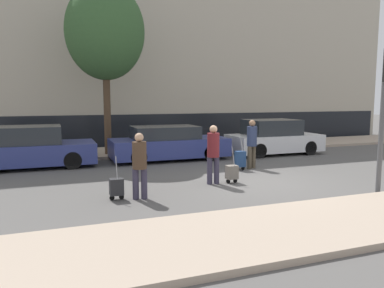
{
  "coord_description": "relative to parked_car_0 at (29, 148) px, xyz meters",
  "views": [
    {
      "loc": [
        -5.42,
        -9.26,
        2.39
      ],
      "look_at": [
        -1.27,
        1.8,
        0.95
      ],
      "focal_mm": 35.0,
      "sensor_mm": 36.0,
      "label": 1
    }
  ],
  "objects": [
    {
      "name": "parked_car_2",
      "position": [
        9.73,
        -0.17,
        0.01
      ],
      "size": [
        3.97,
        1.84,
        1.49
      ],
      "color": "silver",
      "rests_on": "ground_plane"
    },
    {
      "name": "pedestrian_right",
      "position": [
        7.15,
        -2.83,
        0.27
      ],
      "size": [
        0.34,
        0.34,
        1.67
      ],
      "rotation": [
        0.0,
        0.0,
        0.3
      ],
      "color": "#4C4233",
      "rests_on": "ground_plane"
    },
    {
      "name": "trolley_center",
      "position": [
        5.51,
        -4.62,
        -0.36
      ],
      "size": [
        0.34,
        0.29,
        1.05
      ],
      "color": "slate",
      "rests_on": "ground_plane"
    },
    {
      "name": "parked_car_1",
      "position": [
        5.01,
        -0.09,
        -0.04
      ],
      "size": [
        4.53,
        1.81,
        1.32
      ],
      "color": "navy",
      "rests_on": "ground_plane"
    },
    {
      "name": "building_facade",
      "position": [
        6.2,
        5.87,
        4.83
      ],
      "size": [
        28.0,
        2.84,
        11.03
      ],
      "color": "#B7AD99",
      "rests_on": "ground_plane"
    },
    {
      "name": "sidewalk_far",
      "position": [
        6.2,
        2.28,
        -0.61
      ],
      "size": [
        28.0,
        3.0,
        0.12
      ],
      "color": "tan",
      "rests_on": "ground_plane"
    },
    {
      "name": "parked_car_0",
      "position": [
        0.0,
        0.0,
        0.0
      ],
      "size": [
        4.32,
        1.86,
        1.45
      ],
      "color": "navy",
      "rests_on": "ground_plane"
    },
    {
      "name": "bare_tree_near_crossing",
      "position": [
        2.92,
        1.55,
        4.34
      ],
      "size": [
        3.13,
        3.13,
        6.83
      ],
      "color": "#4C3826",
      "rests_on": "sidewalk_far"
    },
    {
      "name": "trolley_left",
      "position": [
        2.15,
        -5.26,
        -0.36
      ],
      "size": [
        0.34,
        0.29,
        1.05
      ],
      "color": "#262628",
      "rests_on": "ground_plane"
    },
    {
      "name": "trolley_right",
      "position": [
        6.63,
        -3.0,
        -0.29
      ],
      "size": [
        0.34,
        0.29,
        1.19
      ],
      "color": "navy",
      "rests_on": "ground_plane"
    },
    {
      "name": "sidewalk_near",
      "position": [
        6.2,
        -8.47,
        -0.61
      ],
      "size": [
        28.0,
        2.5,
        0.12
      ],
      "color": "tan",
      "rests_on": "ground_plane"
    },
    {
      "name": "pedestrian_center",
      "position": [
        4.96,
        -4.53,
        0.27
      ],
      "size": [
        0.35,
        0.34,
        1.66
      ],
      "rotation": [
        0.0,
        0.0,
        2.99
      ],
      "color": "#383347",
      "rests_on": "ground_plane"
    },
    {
      "name": "pedestrian_left",
      "position": [
        2.69,
        -5.38,
        0.22
      ],
      "size": [
        0.35,
        0.34,
        1.59
      ],
      "rotation": [
        0.0,
        0.0,
        -0.22
      ],
      "color": "#383347",
      "rests_on": "ground_plane"
    },
    {
      "name": "ground_plane",
      "position": [
        6.2,
        -4.72,
        -0.67
      ],
      "size": [
        80.0,
        80.0,
        0.0
      ],
      "primitive_type": "plane",
      "color": "#565451"
    },
    {
      "name": "parked_bicycle",
      "position": [
        11.15,
        2.17,
        -0.18
      ],
      "size": [
        1.77,
        0.06,
        0.96
      ],
      "color": "black",
      "rests_on": "sidewalk_far"
    }
  ]
}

